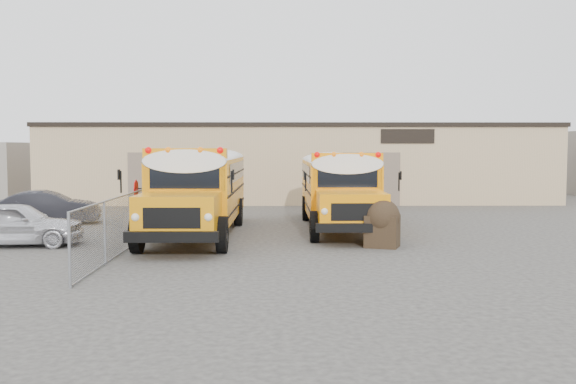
{
  "coord_description": "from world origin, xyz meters",
  "views": [
    {
      "loc": [
        -1.1,
        -20.78,
        3.29
      ],
      "look_at": [
        -0.81,
        3.32,
        1.6
      ],
      "focal_mm": 40.0,
      "sensor_mm": 36.0,
      "label": 1
    }
  ],
  "objects_px": {
    "school_bus_left": "(218,176)",
    "car_dark": "(47,207)",
    "school_bus_right": "(326,176)",
    "car_silver": "(15,224)",
    "tarp_bundle": "(382,223)"
  },
  "relations": [
    {
      "from": "tarp_bundle",
      "to": "car_dark",
      "type": "height_order",
      "value": "tarp_bundle"
    },
    {
      "from": "car_silver",
      "to": "car_dark",
      "type": "height_order",
      "value": "car_silver"
    },
    {
      "from": "school_bus_left",
      "to": "car_dark",
      "type": "distance_m",
      "value": 8.01
    },
    {
      "from": "car_silver",
      "to": "car_dark",
      "type": "xyz_separation_m",
      "value": [
        -1.14,
        6.1,
        -0.03
      ]
    },
    {
      "from": "school_bus_left",
      "to": "car_dark",
      "type": "relative_size",
      "value": 2.59
    },
    {
      "from": "school_bus_left",
      "to": "school_bus_right",
      "type": "relative_size",
      "value": 1.06
    },
    {
      "from": "school_bus_left",
      "to": "car_silver",
      "type": "xyz_separation_m",
      "value": [
        -5.77,
        -9.98,
        -1.16
      ]
    },
    {
      "from": "car_dark",
      "to": "car_silver",
      "type": "bearing_deg",
      "value": 178.61
    },
    {
      "from": "car_silver",
      "to": "car_dark",
      "type": "distance_m",
      "value": 6.21
    },
    {
      "from": "school_bus_right",
      "to": "car_silver",
      "type": "height_order",
      "value": "school_bus_right"
    },
    {
      "from": "school_bus_left",
      "to": "car_dark",
      "type": "xyz_separation_m",
      "value": [
        -6.91,
        -3.88,
        -1.19
      ]
    },
    {
      "from": "school_bus_left",
      "to": "tarp_bundle",
      "type": "bearing_deg",
      "value": -58.19
    },
    {
      "from": "school_bus_left",
      "to": "tarp_bundle",
      "type": "relative_size",
      "value": 7.12
    },
    {
      "from": "school_bus_right",
      "to": "car_silver",
      "type": "relative_size",
      "value": 2.43
    },
    {
      "from": "school_bus_right",
      "to": "car_dark",
      "type": "height_order",
      "value": "school_bus_right"
    }
  ]
}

